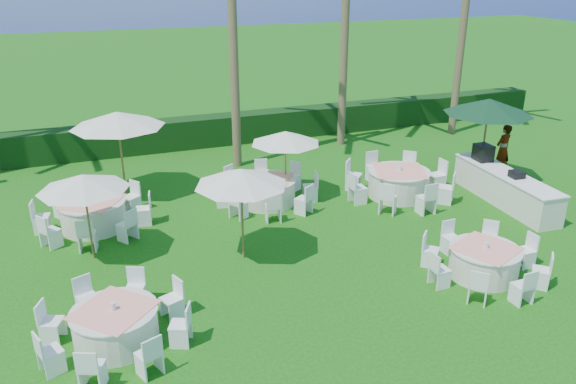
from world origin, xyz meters
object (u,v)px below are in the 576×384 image
banquet_table_a (116,325)px  buffet_table (504,186)px  banquet_table_e (267,190)px  umbrella_c (117,119)px  umbrella_a (83,182)px  banquet_table_d (93,214)px  staff_person (503,149)px  umbrella_d (286,137)px  umbrella_green (489,106)px  umbrella_b (241,177)px  banquet_table_c (484,261)px  banquet_table_f (399,182)px

banquet_table_a → buffet_table: size_ratio=0.67×
banquet_table_e → umbrella_c: bearing=151.5°
umbrella_a → banquet_table_d: bearing=86.2°
umbrella_a → staff_person: size_ratio=1.28×
umbrella_d → umbrella_green: size_ratio=0.76×
buffet_table → staff_person: staff_person is taller
umbrella_b → buffet_table: (8.76, 0.62, -1.69)m
banquet_table_a → banquet_table_d: size_ratio=0.90×
banquet_table_a → banquet_table_e: (5.09, 5.67, 0.03)m
staff_person → banquet_table_d: bearing=-14.4°
banquet_table_a → banquet_table_e: banquet_table_e is taller
umbrella_d → buffet_table: umbrella_d is taller
banquet_table_e → umbrella_c: umbrella_c is taller
umbrella_a → umbrella_green: size_ratio=0.78×
banquet_table_c → umbrella_a: (-8.83, 4.25, 1.71)m
banquet_table_d → umbrella_green: 12.90m
umbrella_b → buffet_table: size_ratio=0.56×
banquet_table_e → banquet_table_f: 4.31m
umbrella_a → umbrella_b: umbrella_b is taller
umbrella_d → staff_person: size_ratio=1.25×
banquet_table_f → umbrella_green: bearing=0.3°
umbrella_c → banquet_table_f: bearing=-20.9°
banquet_table_d → umbrella_green: umbrella_green is taller
umbrella_b → staff_person: 11.02m
umbrella_a → umbrella_b: size_ratio=0.94×
buffet_table → staff_person: (1.79, 2.25, 0.36)m
banquet_table_d → umbrella_c: umbrella_c is taller
umbrella_b → banquet_table_c: bearing=-29.2°
banquet_table_e → umbrella_d: (0.69, 0.17, 1.62)m
umbrella_c → banquet_table_c: bearing=-47.7°
umbrella_green → umbrella_c: bearing=164.7°
banquet_table_a → banquet_table_d: banquet_table_d is taller
umbrella_a → staff_person: bearing=6.1°
umbrella_a → umbrella_green: (12.79, 0.94, 0.60)m
banquet_table_a → buffet_table: bearing=14.3°
umbrella_green → buffet_table: 2.76m
banquet_table_f → staff_person: bearing=7.4°
umbrella_d → banquet_table_c: bearing=-66.1°
banquet_table_d → banquet_table_a: bearing=-88.6°
buffet_table → umbrella_c: bearing=156.6°
banquet_table_d → staff_person: staff_person is taller
umbrella_b → umbrella_d: size_ratio=1.09×
banquet_table_d → umbrella_d: umbrella_d is taller
banquet_table_d → staff_person: size_ratio=1.81×
banquet_table_d → umbrella_b: 5.09m
banquet_table_a → buffet_table: 12.51m
umbrella_c → staff_person: (12.97, -2.59, -1.66)m
banquet_table_a → umbrella_d: size_ratio=1.30×
banquet_table_a → staff_person: bearing=21.0°
umbrella_a → buffet_table: size_ratio=0.53×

